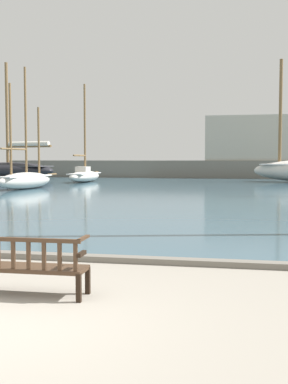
{
  "coord_description": "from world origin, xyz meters",
  "views": [
    {
      "loc": [
        3.01,
        -5.45,
        2.07
      ],
      "look_at": [
        0.0,
        10.0,
        1.0
      ],
      "focal_mm": 45.0,
      "sensor_mm": 36.0,
      "label": 1
    }
  ],
  "objects_px": {
    "sailboat_mid_starboard": "(10,169)",
    "sailboat_nearest_starboard": "(85,175)",
    "park_bench": "(34,265)",
    "sailboat_far_port": "(25,178)"
  },
  "relations": [
    {
      "from": "park_bench",
      "to": "sailboat_far_port",
      "type": "bearing_deg",
      "value": 115.11
    },
    {
      "from": "sailboat_mid_starboard",
      "to": "park_bench",
      "type": "bearing_deg",
      "value": -63.06
    },
    {
      "from": "park_bench",
      "to": "sailboat_far_port",
      "type": "height_order",
      "value": "sailboat_far_port"
    },
    {
      "from": "sailboat_far_port",
      "to": "sailboat_nearest_starboard",
      "type": "bearing_deg",
      "value": 85.65
    },
    {
      "from": "park_bench",
      "to": "sailboat_mid_starboard",
      "type": "bearing_deg",
      "value": 116.94
    },
    {
      "from": "sailboat_far_port",
      "to": "sailboat_mid_starboard",
      "type": "distance_m",
      "value": 18.29
    },
    {
      "from": "sailboat_far_port",
      "to": "park_bench",
      "type": "bearing_deg",
      "value": -64.89
    },
    {
      "from": "sailboat_mid_starboard",
      "to": "sailboat_nearest_starboard",
      "type": "bearing_deg",
      "value": -29.49
    },
    {
      "from": "sailboat_far_port",
      "to": "sailboat_nearest_starboard",
      "type": "xyz_separation_m",
      "value": [
        0.79,
        10.37,
        -0.08
      ]
    },
    {
      "from": "park_bench",
      "to": "sailboat_nearest_starboard",
      "type": "xyz_separation_m",
      "value": [
        -10.24,
        33.91,
        0.24
      ]
    }
  ]
}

